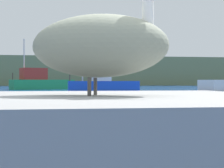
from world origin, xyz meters
name	(u,v)px	position (x,y,z in m)	size (l,w,h in m)	color
hillside_backdrop	(63,72)	(0.00, 71.60, 2.78)	(140.00, 17.25, 5.56)	#6B7A51
pier_dock	(99,147)	(-0.33, -0.01, 0.40)	(2.92, 2.61, 0.81)	gray
pelican	(100,45)	(-0.32, -0.02, 1.21)	(1.38, 0.89, 0.90)	gray
fishing_boat_green	(40,81)	(-2.80, 35.98, 0.85)	(6.98, 4.46, 5.31)	#1E8C4C
fishing_boat_blue	(103,83)	(2.87, 26.43, 0.70)	(5.84, 1.88, 3.41)	blue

